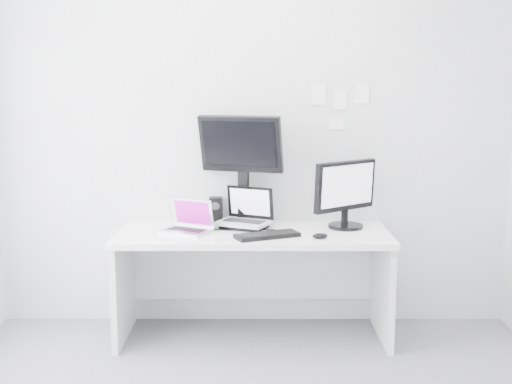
{
  "coord_description": "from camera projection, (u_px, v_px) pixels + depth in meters",
  "views": [
    {
      "loc": [
        0.02,
        -3.07,
        1.71
      ],
      "look_at": [
        0.02,
        1.23,
        1.0
      ],
      "focal_mm": 47.05,
      "sensor_mm": 36.0,
      "label": 1
    }
  ],
  "objects": [
    {
      "name": "wall_note_3",
      "position": [
        337.0,
        124.0,
        4.65
      ],
      "size": [
        0.11,
        0.0,
        0.08
      ],
      "primitive_type": "cube",
      "color": "white",
      "rests_on": "back_wall"
    },
    {
      "name": "samsung_monitor",
      "position": [
        346.0,
        193.0,
        4.5
      ],
      "size": [
        0.55,
        0.5,
        0.47
      ],
      "primitive_type": "cube",
      "rotation": [
        0.0,
        0.0,
        0.65
      ],
      "color": "black",
      "rests_on": "desk"
    },
    {
      "name": "speaker",
      "position": [
        216.0,
        210.0,
        4.69
      ],
      "size": [
        0.12,
        0.12,
        0.18
      ],
      "primitive_type": "cube",
      "rotation": [
        0.0,
        0.0,
        0.43
      ],
      "color": "black",
      "rests_on": "desk"
    },
    {
      "name": "wall_note_2",
      "position": [
        362.0,
        93.0,
        4.61
      ],
      "size": [
        0.1,
        0.0,
        0.14
      ],
      "primitive_type": "cube",
      "color": "white",
      "rests_on": "back_wall"
    },
    {
      "name": "desk",
      "position": [
        253.0,
        285.0,
        4.48
      ],
      "size": [
        1.8,
        0.7,
        0.73
      ],
      "primitive_type": "cube",
      "color": "white",
      "rests_on": "ground"
    },
    {
      "name": "macbook",
      "position": [
        186.0,
        216.0,
        4.37
      ],
      "size": [
        0.37,
        0.34,
        0.23
      ],
      "primitive_type": "cube",
      "rotation": [
        0.0,
        0.0,
        -0.46
      ],
      "color": "#B6B6BB",
      "rests_on": "desk"
    },
    {
      "name": "wall_note_1",
      "position": [
        340.0,
        101.0,
        4.62
      ],
      "size": [
        0.09,
        0.0,
        0.13
      ],
      "primitive_type": "cube",
      "color": "white",
      "rests_on": "back_wall"
    },
    {
      "name": "keyboard",
      "position": [
        267.0,
        235.0,
        4.26
      ],
      "size": [
        0.43,
        0.3,
        0.03
      ],
      "primitive_type": "cube",
      "rotation": [
        0.0,
        0.0,
        0.42
      ],
      "color": "black",
      "rests_on": "desk"
    },
    {
      "name": "rear_monitor",
      "position": [
        242.0,
        169.0,
        4.58
      ],
      "size": [
        0.61,
        0.37,
        0.78
      ],
      "primitive_type": "cube",
      "rotation": [
        0.0,
        0.0,
        -0.3
      ],
      "color": "black",
      "rests_on": "desk"
    },
    {
      "name": "back_wall",
      "position": [
        253.0,
        134.0,
        4.66
      ],
      "size": [
        3.6,
        0.0,
        3.6
      ],
      "primitive_type": "plane",
      "rotation": [
        1.57,
        0.0,
        0.0
      ],
      "color": "silver",
      "rests_on": "ground"
    },
    {
      "name": "mouse",
      "position": [
        320.0,
        236.0,
        4.23
      ],
      "size": [
        0.12,
        0.09,
        0.03
      ],
      "primitive_type": "ellipsoid",
      "rotation": [
        0.0,
        0.0,
        0.31
      ],
      "color": "black",
      "rests_on": "desk"
    },
    {
      "name": "dell_laptop",
      "position": [
        243.0,
        208.0,
        4.5
      ],
      "size": [
        0.42,
        0.38,
        0.28
      ],
      "primitive_type": "cube",
      "rotation": [
        0.0,
        0.0,
        -0.44
      ],
      "color": "#B1B4B8",
      "rests_on": "desk"
    },
    {
      "name": "wall_note_0",
      "position": [
        318.0,
        95.0,
        4.61
      ],
      "size": [
        0.1,
        0.0,
        0.14
      ],
      "primitive_type": "cube",
      "color": "white",
      "rests_on": "back_wall"
    }
  ]
}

